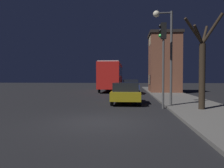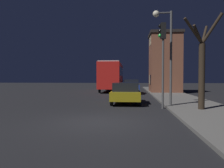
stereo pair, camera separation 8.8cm
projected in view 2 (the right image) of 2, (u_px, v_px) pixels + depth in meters
ground_plane at (99, 122)px, 8.78m from camera, size 120.00×120.00×0.00m
brick_building at (165, 62)px, 25.46m from camera, size 3.61×4.05×6.83m
streetlamp at (166, 42)px, 13.06m from camera, size 1.16×0.39×5.67m
traffic_light at (163, 48)px, 12.35m from camera, size 0.43×0.24×4.87m
bare_tree at (202, 64)px, 11.33m from camera, size 2.03×1.59×4.88m
bus at (112, 74)px, 28.13m from camera, size 2.49×9.57×3.63m
car_near_lane at (126, 93)px, 14.87m from camera, size 1.89×3.99×1.43m
car_mid_lane at (131, 86)px, 24.14m from camera, size 1.70×4.35×1.56m
car_far_lane at (129, 84)px, 33.28m from camera, size 1.79×4.39×1.42m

